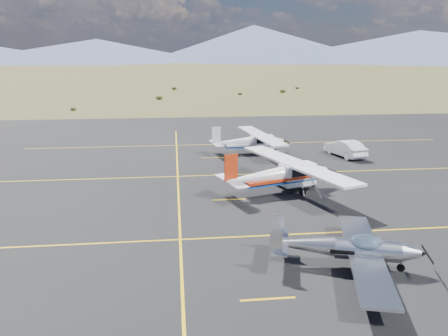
# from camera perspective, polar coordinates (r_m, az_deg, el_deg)

# --- Properties ---
(ground) EXTENTS (1600.00, 1600.00, 0.00)m
(ground) POSITION_cam_1_polar(r_m,az_deg,el_deg) (19.92, 12.21, -10.68)
(ground) COLOR #383D1C
(ground) RESTS_ON ground
(apron) EXTENTS (72.00, 72.00, 0.02)m
(apron) POSITION_cam_1_polar(r_m,az_deg,el_deg) (26.15, 7.38, -4.25)
(apron) COLOR black
(apron) RESTS_ON ground
(aircraft_low_wing) EXTENTS (6.01, 8.18, 1.78)m
(aircraft_low_wing) POSITION_cam_1_polar(r_m,az_deg,el_deg) (18.51, 15.99, -10.06)
(aircraft_low_wing) COLOR silver
(aircraft_low_wing) RESTS_ON apron
(aircraft_cessna) EXTENTS (7.63, 10.92, 2.80)m
(aircraft_cessna) POSITION_cam_1_polar(r_m,az_deg,el_deg) (27.25, 7.34, -0.73)
(aircraft_cessna) COLOR white
(aircraft_cessna) RESTS_ON apron
(aircraft_plain) EXTENTS (5.93, 9.80, 2.47)m
(aircraft_plain) POSITION_cam_1_polar(r_m,az_deg,el_deg) (38.04, 3.40, 3.52)
(aircraft_plain) COLOR white
(aircraft_plain) RESTS_ON apron
(sedan) EXTENTS (2.47, 4.54, 1.42)m
(sedan) POSITION_cam_1_polar(r_m,az_deg,el_deg) (38.31, 15.53, 2.51)
(sedan) COLOR white
(sedan) RESTS_ON apron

